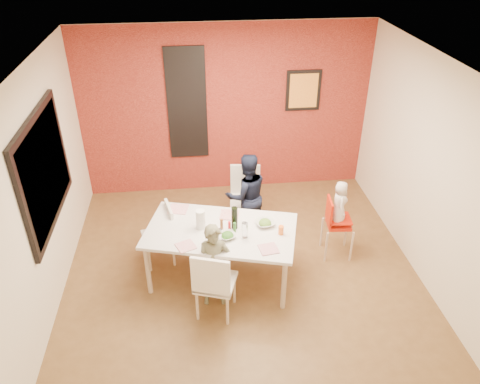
{
  "coord_description": "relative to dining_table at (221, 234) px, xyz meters",
  "views": [
    {
      "loc": [
        -0.55,
        -4.62,
        4.07
      ],
      "look_at": [
        0.0,
        0.3,
        1.05
      ],
      "focal_mm": 35.0,
      "sensor_mm": 36.0,
      "label": 1
    }
  ],
  "objects": [
    {
      "name": "salad_bowl_b",
      "position": [
        0.55,
        0.04,
        0.09
      ],
      "size": [
        0.27,
        0.27,
        0.06
      ],
      "primitive_type": "imported",
      "rotation": [
        0.0,
        0.0,
        0.17
      ],
      "color": "white",
      "rests_on": "dining_table"
    },
    {
      "name": "condiment_brown",
      "position": [
        0.01,
        0.01,
        0.14
      ],
      "size": [
        0.04,
        0.04,
        0.14
      ],
      "primitive_type": "cylinder",
      "color": "brown",
      "rests_on": "dining_table"
    },
    {
      "name": "child_far",
      "position": [
        0.43,
        0.93,
        -0.05
      ],
      "size": [
        0.69,
        0.58,
        1.26
      ],
      "primitive_type": "imported",
      "rotation": [
        0.0,
        0.0,
        3.33
      ],
      "color": "black",
      "rests_on": "ground"
    },
    {
      "name": "ground",
      "position": [
        0.27,
        0.04,
        -0.68
      ],
      "size": [
        4.5,
        4.5,
        0.0
      ],
      "primitive_type": "plane",
      "color": "brown",
      "rests_on": "ground"
    },
    {
      "name": "wine_glass_a",
      "position": [
        -0.04,
        -0.27,
        0.17
      ],
      "size": [
        0.07,
        0.07,
        0.2
      ],
      "primitive_type": "cylinder",
      "color": "white",
      "rests_on": "dining_table"
    },
    {
      "name": "sippy_cup",
      "position": [
        0.7,
        -0.17,
        0.12
      ],
      "size": [
        0.06,
        0.06,
        0.11
      ],
      "primitive_type": "cylinder",
      "color": "orange",
      "rests_on": "dining_table"
    },
    {
      "name": "condiment_green",
      "position": [
        0.16,
        -0.06,
        0.13
      ],
      "size": [
        0.03,
        0.03,
        0.13
      ],
      "primitive_type": "cylinder",
      "color": "#2E7125",
      "rests_on": "dining_table"
    },
    {
      "name": "art_print_frame",
      "position": [
        1.47,
        2.25,
        0.97
      ],
      "size": [
        0.54,
        0.03,
        0.64
      ],
      "primitive_type": "cube",
      "color": "black",
      "rests_on": "wall_back"
    },
    {
      "name": "dining_table",
      "position": [
        0.0,
        0.0,
        0.0
      ],
      "size": [
        1.99,
        1.43,
        0.75
      ],
      "rotation": [
        0.0,
        0.0,
        -0.27
      ],
      "color": "silver",
      "rests_on": "ground"
    },
    {
      "name": "glassblock_strip",
      "position": [
        -0.33,
        2.26,
        0.82
      ],
      "size": [
        0.55,
        0.03,
        1.7
      ],
      "primitive_type": "cube",
      "color": "silver",
      "rests_on": "wall_back"
    },
    {
      "name": "brick_accent_wall",
      "position": [
        0.27,
        2.27,
        0.67
      ],
      "size": [
        4.5,
        0.02,
        2.7
      ],
      "primitive_type": "cube",
      "color": "maroon",
      "rests_on": "ground"
    },
    {
      "name": "art_print_canvas",
      "position": [
        1.47,
        2.24,
        0.97
      ],
      "size": [
        0.44,
        0.01,
        0.54
      ],
      "primitive_type": "cube",
      "color": "#F8AD37",
      "rests_on": "wall_back"
    },
    {
      "name": "condiment_red",
      "position": [
        0.1,
        -0.04,
        0.13
      ],
      "size": [
        0.03,
        0.03,
        0.14
      ],
      "primitive_type": "cylinder",
      "color": "red",
      "rests_on": "dining_table"
    },
    {
      "name": "chair_near",
      "position": [
        -0.14,
        -0.66,
        -0.16
      ],
      "size": [
        0.54,
        0.54,
        0.93
      ],
      "rotation": [
        0.0,
        0.0,
        2.82
      ],
      "color": "white",
      "rests_on": "ground"
    },
    {
      "name": "high_chair",
      "position": [
        1.54,
        0.32,
        -0.16
      ],
      "size": [
        0.39,
        0.39,
        0.86
      ],
      "rotation": [
        0.0,
        0.0,
        1.49
      ],
      "color": "red",
      "rests_on": "ground"
    },
    {
      "name": "plate_near_right",
      "position": [
        0.51,
        -0.44,
        0.07
      ],
      "size": [
        0.23,
        0.23,
        0.01
      ],
      "primitive_type": "cube",
      "rotation": [
        0.0,
        0.0,
        0.15
      ],
      "color": "silver",
      "rests_on": "dining_table"
    },
    {
      "name": "wall_front",
      "position": [
        0.27,
        -2.21,
        0.67
      ],
      "size": [
        4.5,
        0.02,
        2.7
      ],
      "primitive_type": "cube",
      "color": "#EDE2C4",
      "rests_on": "ground"
    },
    {
      "name": "plate_far_left",
      "position": [
        -0.51,
        0.5,
        0.07
      ],
      "size": [
        0.28,
        0.28,
        0.01
      ],
      "primitive_type": "cube",
      "rotation": [
        0.0,
        0.0,
        -0.23
      ],
      "color": "white",
      "rests_on": "dining_table"
    },
    {
      "name": "chair_far",
      "position": [
        0.44,
        1.17,
        -0.16
      ],
      "size": [
        0.48,
        0.48,
        0.92
      ],
      "rotation": [
        0.0,
        0.0,
        -0.12
      ],
      "color": "silver",
      "rests_on": "ground"
    },
    {
      "name": "child_near",
      "position": [
        -0.11,
        -0.42,
        -0.14
      ],
      "size": [
        0.4,
        0.27,
        1.09
      ],
      "primitive_type": "imported",
      "rotation": [
        0.0,
        0.0,
        -0.03
      ],
      "color": "#5F5E44",
      "rests_on": "ground"
    },
    {
      "name": "wine_glass_b",
      "position": [
        0.27,
        -0.18,
        0.17
      ],
      "size": [
        0.07,
        0.07,
        0.2
      ],
      "primitive_type": "cylinder",
      "color": "white",
      "rests_on": "dining_table"
    },
    {
      "name": "glassblock_surround",
      "position": [
        -0.33,
        2.25,
        0.82
      ],
      "size": [
        0.6,
        0.03,
        1.76
      ],
      "primitive_type": "cube",
      "color": "black",
      "rests_on": "wall_back"
    },
    {
      "name": "toddler",
      "position": [
        1.56,
        0.31,
        0.14
      ],
      "size": [
        0.22,
        0.32,
        0.61
      ],
      "primitive_type": "imported",
      "rotation": [
        0.0,
        0.0,
        1.47
      ],
      "color": "beige",
      "rests_on": "high_chair"
    },
    {
      "name": "chair_left",
      "position": [
        -0.72,
        0.43,
        -0.21
      ],
      "size": [
        0.47,
        0.47,
        0.84
      ],
      "rotation": [
        0.0,
        0.0,
        4.94
      ],
      "color": "silver",
      "rests_on": "ground"
    },
    {
      "name": "wall_left",
      "position": [
        -1.98,
        0.04,
        0.67
      ],
      "size": [
        0.02,
        4.5,
        2.7
      ],
      "primitive_type": "cube",
      "color": "#EDE2C4",
      "rests_on": "ground"
    },
    {
      "name": "wall_back",
      "position": [
        0.27,
        2.29,
        0.67
      ],
      "size": [
        4.5,
        0.02,
        2.7
      ],
      "primitive_type": "cube",
      "color": "#EDE2C4",
      "rests_on": "ground"
    },
    {
      "name": "plate_near_left",
      "position": [
        -0.42,
        -0.28,
        0.07
      ],
      "size": [
        0.26,
        0.26,
        0.01
      ],
      "primitive_type": "cube",
      "rotation": [
        0.0,
        0.0,
        0.41
      ],
      "color": "white",
      "rests_on": "dining_table"
    },
    {
      "name": "picture_window_pane",
      "position": [
        -1.93,
        0.24,
        0.87
      ],
      "size": [
        0.02,
        1.55,
        1.15
      ],
      "primitive_type": "cube",
      "color": "black",
      "rests_on": "wall_left"
    },
    {
      "name": "ceiling",
      "position": [
        0.27,
        0.04,
        2.02
      ],
      "size": [
        4.5,
        4.5,
        0.02
      ],
      "primitive_type": "cube",
      "color": "white",
      "rests_on": "wall_back"
    },
    {
      "name": "picture_window_frame",
      "position": [
        -1.95,
        0.24,
        0.87
      ],
      "size": [
        0.05,
        1.7,
        1.3
      ],
      "primitive_type": "cube",
      "color": "black",
      "rests_on": "wall_left"
    },
    {
      "name": "paper_towel_roll",
      "position": [
        -0.23,
        0.06,
        0.19
      ],
      "size": [
        0.11,
        0.11,
        0.25
      ],
      "primitive_type": "cylinder",
      "color": "white",
      "rests_on": "dining_table"
    },
    {
      "name": "plate_far_mid",
      "position": [
        0.13,
        0.29,
        0.07
      ],
      "size": [
        0.27,
        0.27,
        0.01
      ],
      "primitive_type": "cube",
      "rotation": [
        0.0,
        0.0,
        -0.21
      ],
      "color": "white",
      "rests_on": "dining_table"
    },
    {
      "name": "wine_bottle",
      "position": [
        0.17,
        0.02,
        0.21
      ],
      "size": [
        0.08,
        0.08,
        0.29
      ],
      "primitive_type": "cylinder",
      "color": "black",
      "rests_on": "dining_table"
    },
    {
      "name": "wall_right",
      "position": [
        2.52,
        0.04,
        0.67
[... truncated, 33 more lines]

